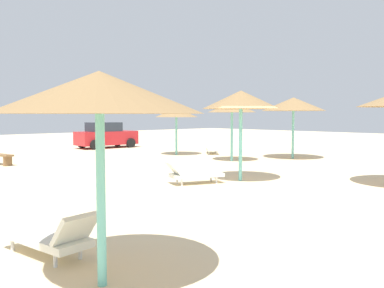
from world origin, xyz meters
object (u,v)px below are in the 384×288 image
object	(u,v)px
parasol_2	(99,93)
lounger_2	(50,236)
parasol_0	(176,113)
bench_0	(1,157)
parasol_4	(232,108)
parasol_5	(293,104)
parked_car	(106,136)
lounger_0	(212,148)
lounger_1	(193,174)
parasol_1	(241,100)

from	to	relation	value
parasol_2	lounger_2	bearing A→B (deg)	89.88
parasol_0	bench_0	world-z (taller)	parasol_0
parasol_4	parasol_5	distance (m)	3.42
parasol_0	parked_car	xyz separation A→B (m)	(-0.16, 6.96, -1.52)
parasol_2	bench_0	distance (m)	15.10
lounger_0	lounger_1	size ratio (longest dim) A/B	0.93
parasol_1	lounger_2	world-z (taller)	parasol_1
parasol_2	lounger_0	world-z (taller)	parasol_2
parasol_0	parked_car	bearing A→B (deg)	91.33
parasol_1	lounger_0	size ratio (longest dim) A/B	1.67
parasol_1	parasol_2	distance (m)	9.10
lounger_0	parked_car	size ratio (longest dim) A/B	0.45
parasol_0	bench_0	distance (m)	9.16
lounger_0	bench_0	distance (m)	11.11
parasol_1	lounger_1	size ratio (longest dim) A/B	1.55
parasol_5	lounger_2	world-z (taller)	parasol_5
parasol_0	parked_car	world-z (taller)	parasol_0
parasol_4	lounger_1	distance (m)	7.24
parasol_4	bench_0	size ratio (longest dim) A/B	1.81
parasol_1	bench_0	size ratio (longest dim) A/B	1.96
parasol_0	lounger_2	distance (m)	16.77
bench_0	parked_car	bearing A→B (deg)	30.54
parasol_5	bench_0	xyz separation A→B (m)	(-11.71, 7.46, -2.41)
lounger_1	parked_car	size ratio (longest dim) A/B	0.48
parasol_4	parked_car	distance (m)	11.25
lounger_0	lounger_2	world-z (taller)	lounger_2
parasol_5	lounger_0	distance (m)	5.44
parasol_2	lounger_2	distance (m)	2.66
parasol_5	parked_car	xyz separation A→B (m)	(-3.14, 12.52, -1.93)
lounger_1	lounger_2	bearing A→B (deg)	-151.94
parasol_0	parasol_5	bearing A→B (deg)	-61.83
bench_0	lounger_1	bearing A→B (deg)	-74.43
lounger_1	bench_0	xyz separation A→B (m)	(-2.66, 9.54, 0.02)
bench_0	parked_car	distance (m)	9.97
parasol_4	lounger_2	bearing A→B (deg)	-150.83
lounger_2	bench_0	xyz separation A→B (m)	(3.73, 12.94, 0.02)
parked_car	lounger_0	bearing A→B (deg)	-74.14
parasol_1	parasol_5	world-z (taller)	parasol_5
parasol_0	lounger_0	bearing A→B (deg)	-21.13
parked_car	parasol_4	bearing A→B (deg)	-89.85
lounger_2	bench_0	bearing A→B (deg)	73.92
parasol_0	parasol_1	distance (m)	9.39
parasol_1	parked_car	world-z (taller)	parasol_1
lounger_0	parked_car	distance (m)	8.07
lounger_0	parasol_0	bearing A→B (deg)	158.87
parasol_0	parasol_4	bearing A→B (deg)	-91.83
parasol_1	parasol_2	bearing A→B (deg)	-151.77
parasol_2	bench_0	xyz separation A→B (m)	(3.73, 14.47, -2.16)
parasol_4	parasol_5	bearing A→B (deg)	-24.31
parasol_0	parasol_4	xyz separation A→B (m)	(-0.13, -4.15, 0.21)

